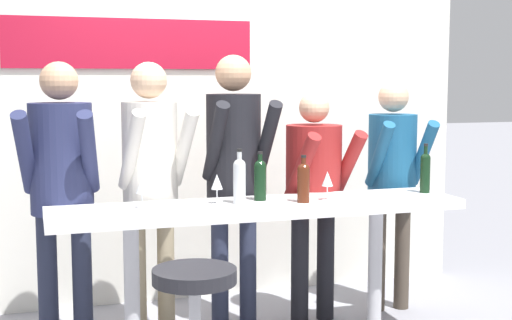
% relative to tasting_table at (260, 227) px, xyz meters
% --- Properties ---
extents(back_wall, '(4.10, 0.12, 2.83)m').
position_rel_tasting_table_xyz_m(back_wall, '(-0.01, 1.27, 0.64)').
color(back_wall, silver).
rests_on(back_wall, ground_plane).
extents(tasting_table, '(2.50, 0.54, 0.93)m').
position_rel_tasting_table_xyz_m(tasting_table, '(0.00, 0.00, 0.00)').
color(tasting_table, white).
rests_on(tasting_table, ground_plane).
extents(bar_stool, '(0.43, 0.43, 0.75)m').
position_rel_tasting_table_xyz_m(bar_stool, '(-0.56, -0.71, -0.28)').
color(bar_stool, '#B2B2B7').
rests_on(bar_stool, ground_plane).
extents(person_far_left, '(0.52, 0.62, 1.77)m').
position_rel_tasting_table_xyz_m(person_far_left, '(-1.13, 0.44, 0.32)').
color(person_far_left, '#23283D').
rests_on(person_far_left, ground_plane).
extents(person_left, '(0.47, 0.59, 1.78)m').
position_rel_tasting_table_xyz_m(person_left, '(-0.58, 0.47, 0.33)').
color(person_left, gray).
rests_on(person_left, ground_plane).
extents(person_center_left, '(0.44, 0.57, 1.83)m').
position_rel_tasting_table_xyz_m(person_center_left, '(-0.02, 0.49, 0.36)').
color(person_center_left, '#23283D').
rests_on(person_center_left, ground_plane).
extents(person_center, '(0.51, 0.58, 1.58)m').
position_rel_tasting_table_xyz_m(person_center, '(0.53, 0.43, 0.19)').
color(person_center, black).
rests_on(person_center, ground_plane).
extents(person_center_right, '(0.43, 0.54, 1.65)m').
position_rel_tasting_table_xyz_m(person_center_right, '(1.16, 0.50, 0.24)').
color(person_center_right, '#473D33').
rests_on(person_center_right, ground_plane).
extents(wine_bottle_0, '(0.07, 0.07, 0.29)m').
position_rel_tasting_table_xyz_m(wine_bottle_0, '(0.25, -0.06, 0.28)').
color(wine_bottle_0, '#4C1E0F').
rests_on(wine_bottle_0, tasting_table).
extents(wine_bottle_1, '(0.08, 0.08, 0.30)m').
position_rel_tasting_table_xyz_m(wine_bottle_1, '(0.03, 0.09, 0.29)').
color(wine_bottle_1, black).
rests_on(wine_bottle_1, tasting_table).
extents(wine_bottle_2, '(0.07, 0.07, 0.32)m').
position_rel_tasting_table_xyz_m(wine_bottle_2, '(1.15, 0.04, 0.29)').
color(wine_bottle_2, black).
rests_on(wine_bottle_2, tasting_table).
extents(wine_bottle_3, '(0.07, 0.07, 0.33)m').
position_rel_tasting_table_xyz_m(wine_bottle_3, '(-0.13, 0.01, 0.30)').
color(wine_bottle_3, '#B7BCC1').
rests_on(wine_bottle_3, tasting_table).
extents(wine_glass_0, '(0.07, 0.07, 0.18)m').
position_rel_tasting_table_xyz_m(wine_glass_0, '(0.42, -0.03, 0.27)').
color(wine_glass_0, silver).
rests_on(wine_glass_0, tasting_table).
extents(wine_glass_1, '(0.07, 0.07, 0.18)m').
position_rel_tasting_table_xyz_m(wine_glass_1, '(-0.70, 0.03, 0.27)').
color(wine_glass_1, silver).
rests_on(wine_glass_1, tasting_table).
extents(wine_glass_2, '(0.07, 0.07, 0.18)m').
position_rel_tasting_table_xyz_m(wine_glass_2, '(-0.25, 0.05, 0.27)').
color(wine_glass_2, silver).
rests_on(wine_glass_2, tasting_table).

